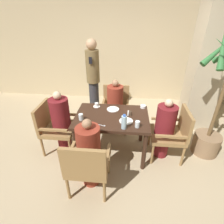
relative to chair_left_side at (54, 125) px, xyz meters
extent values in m
plane|color=tan|center=(1.02, 0.00, -0.51)|extent=(16.00, 16.00, 0.00)
cube|color=#C6B289|center=(1.02, 2.40, 0.89)|extent=(8.00, 0.06, 2.80)
cube|color=#BCAD8E|center=(2.79, 1.12, 0.84)|extent=(0.58, 0.58, 2.70)
cube|color=#331E14|center=(1.02, 0.00, 0.22)|extent=(1.21, 0.85, 0.05)
cylinder|color=#331E14|center=(0.48, -0.36, -0.15)|extent=(0.07, 0.07, 0.70)
cylinder|color=#331E14|center=(1.56, -0.36, -0.15)|extent=(0.07, 0.07, 0.70)
cylinder|color=#331E14|center=(0.48, 0.36, -0.15)|extent=(0.07, 0.07, 0.70)
cylinder|color=#331E14|center=(1.56, 0.36, -0.15)|extent=(0.07, 0.07, 0.70)
cube|color=olive|center=(0.08, 0.00, -0.07)|extent=(0.55, 0.55, 0.07)
cube|color=olive|center=(-0.17, 0.00, 0.18)|extent=(0.05, 0.55, 0.44)
cube|color=olive|center=(0.08, 0.26, 0.08)|extent=(0.50, 0.04, 0.04)
cube|color=olive|center=(0.08, -0.26, 0.08)|extent=(0.50, 0.04, 0.04)
cylinder|color=olive|center=(0.33, 0.25, -0.31)|extent=(0.04, 0.04, 0.40)
cylinder|color=olive|center=(0.33, -0.25, -0.31)|extent=(0.04, 0.04, 0.40)
cylinder|color=olive|center=(-0.16, 0.25, -0.31)|extent=(0.04, 0.04, 0.40)
cylinder|color=olive|center=(-0.16, -0.25, -0.31)|extent=(0.04, 0.04, 0.40)
cylinder|color=maroon|center=(0.14, 0.00, -0.27)|extent=(0.24, 0.24, 0.47)
cylinder|color=maroon|center=(0.14, 0.00, 0.24)|extent=(0.32, 0.32, 0.55)
sphere|color=beige|center=(0.14, 0.00, 0.58)|extent=(0.13, 0.13, 0.13)
cube|color=olive|center=(1.02, 0.76, -0.07)|extent=(0.55, 0.55, 0.07)
cube|color=olive|center=(1.02, 1.01, 0.18)|extent=(0.55, 0.05, 0.44)
cube|color=olive|center=(1.28, 0.76, 0.08)|extent=(0.04, 0.50, 0.04)
cube|color=olive|center=(0.77, 0.76, 0.08)|extent=(0.04, 0.50, 0.04)
cylinder|color=olive|center=(1.27, 0.51, -0.31)|extent=(0.04, 0.04, 0.40)
cylinder|color=olive|center=(0.78, 0.51, -0.31)|extent=(0.04, 0.04, 0.40)
cylinder|color=olive|center=(1.27, 1.00, -0.31)|extent=(0.04, 0.04, 0.40)
cylinder|color=olive|center=(0.78, 1.00, -0.31)|extent=(0.04, 0.04, 0.40)
cylinder|color=maroon|center=(1.02, 0.70, -0.27)|extent=(0.24, 0.24, 0.47)
cylinder|color=maroon|center=(1.02, 0.70, 0.23)|extent=(0.32, 0.32, 0.53)
sphere|color=#997051|center=(1.02, 0.70, 0.56)|extent=(0.13, 0.13, 0.13)
cube|color=olive|center=(1.96, 0.00, -0.07)|extent=(0.55, 0.55, 0.07)
cube|color=olive|center=(2.21, 0.00, 0.18)|extent=(0.05, 0.55, 0.44)
cube|color=olive|center=(1.96, -0.26, 0.08)|extent=(0.50, 0.04, 0.04)
cube|color=olive|center=(1.96, 0.26, 0.08)|extent=(0.50, 0.04, 0.04)
cylinder|color=olive|center=(1.71, -0.25, -0.31)|extent=(0.04, 0.04, 0.40)
cylinder|color=olive|center=(1.71, 0.25, -0.31)|extent=(0.04, 0.04, 0.40)
cylinder|color=olive|center=(2.20, -0.25, -0.31)|extent=(0.04, 0.04, 0.40)
cylinder|color=olive|center=(2.20, 0.25, -0.31)|extent=(0.04, 0.04, 0.40)
cylinder|color=maroon|center=(1.90, 0.00, -0.27)|extent=(0.24, 0.24, 0.47)
cylinder|color=maroon|center=(1.90, 0.00, 0.21)|extent=(0.32, 0.32, 0.50)
sphere|color=beige|center=(1.90, 0.00, 0.53)|extent=(0.13, 0.13, 0.13)
cube|color=olive|center=(0.78, -0.76, -0.07)|extent=(0.55, 0.55, 0.07)
cube|color=olive|center=(0.78, -1.01, 0.18)|extent=(0.55, 0.05, 0.44)
cube|color=olive|center=(0.52, -0.76, 0.08)|extent=(0.04, 0.50, 0.04)
cube|color=olive|center=(1.03, -0.76, 0.08)|extent=(0.04, 0.50, 0.04)
cylinder|color=olive|center=(0.53, -0.51, -0.31)|extent=(0.04, 0.04, 0.40)
cylinder|color=olive|center=(1.02, -0.51, -0.31)|extent=(0.04, 0.04, 0.40)
cylinder|color=olive|center=(0.53, -1.00, -0.31)|extent=(0.04, 0.04, 0.40)
cylinder|color=olive|center=(1.02, -1.00, -0.31)|extent=(0.04, 0.04, 0.40)
cylinder|color=maroon|center=(0.78, -0.70, -0.27)|extent=(0.24, 0.24, 0.47)
cylinder|color=maroon|center=(0.78, -0.70, 0.22)|extent=(0.32, 0.32, 0.51)
sphere|color=#997051|center=(0.78, -0.70, 0.53)|extent=(0.13, 0.13, 0.13)
cylinder|color=#2D2D33|center=(0.46, 1.37, -0.09)|extent=(0.23, 0.23, 0.83)
cylinder|color=brown|center=(0.46, 1.37, 0.68)|extent=(0.30, 0.30, 0.71)
sphere|color=tan|center=(0.46, 1.37, 1.15)|extent=(0.23, 0.23, 0.23)
cube|color=black|center=(0.46, 1.19, 0.86)|extent=(0.07, 0.01, 0.14)
cylinder|color=#896B4C|center=(2.71, 0.15, -0.32)|extent=(0.45, 0.45, 0.37)
cylinder|color=brown|center=(2.71, 0.15, 0.46)|extent=(0.06, 0.06, 1.18)
cone|color=#2D6633|center=(2.61, 0.40, 1.27)|extent=(0.60, 0.31, 0.53)
cone|color=#2D6633|center=(2.53, 0.18, 1.35)|extent=(0.19, 0.47, 0.65)
cylinder|color=white|center=(1.02, 0.22, 0.25)|extent=(0.21, 0.21, 0.01)
cylinder|color=white|center=(1.26, -0.14, 0.25)|extent=(0.21, 0.21, 0.01)
cylinder|color=white|center=(0.72, 0.30, 0.25)|extent=(0.12, 0.12, 0.01)
cylinder|color=white|center=(0.72, 0.30, 0.29)|extent=(0.07, 0.07, 0.06)
cylinder|color=white|center=(1.55, 0.34, 0.27)|extent=(0.10, 0.10, 0.04)
cylinder|color=#A3C6DB|center=(1.23, -0.33, 0.35)|extent=(0.08, 0.08, 0.21)
cylinder|color=#3359B2|center=(1.23, -0.33, 0.46)|extent=(0.04, 0.04, 0.02)
cylinder|color=silver|center=(1.43, -0.29, 0.30)|extent=(0.07, 0.07, 0.10)
cylinder|color=silver|center=(0.55, -0.16, 0.30)|extent=(0.07, 0.07, 0.10)
cylinder|color=white|center=(1.29, 0.04, 0.29)|extent=(0.03, 0.03, 0.09)
cylinder|color=#4C3D2D|center=(1.33, 0.04, 0.29)|extent=(0.03, 0.03, 0.08)
cube|color=silver|center=(0.84, -0.28, 0.25)|extent=(0.18, 0.05, 0.00)
cube|color=silver|center=(0.93, -0.30, 0.25)|extent=(0.04, 0.03, 0.00)
camera|label=1|loc=(1.26, -2.45, 1.72)|focal=28.00mm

